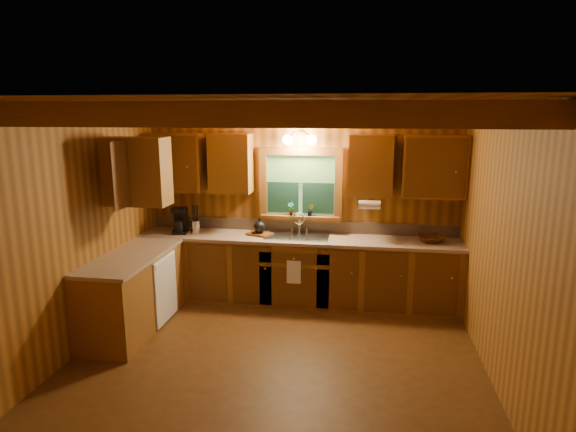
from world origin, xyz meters
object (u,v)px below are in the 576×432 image
at_px(sink, 298,240).
at_px(coffee_maker, 180,221).
at_px(wicker_basket, 431,239).
at_px(cutting_board, 260,234).

bearing_deg(sink, coffee_maker, -178.77).
relative_size(coffee_maker, wicker_basket, 1.03).
bearing_deg(cutting_board, wicker_basket, 21.25).
bearing_deg(coffee_maker, wicker_basket, -13.68).
relative_size(cutting_board, wicker_basket, 0.92).
xyz_separation_m(sink, coffee_maker, (-1.61, -0.03, 0.21)).
bearing_deg(cutting_board, sink, 20.04).
bearing_deg(sink, cutting_board, 178.74).
xyz_separation_m(sink, wicker_basket, (1.70, 0.01, 0.09)).
xyz_separation_m(coffee_maker, cutting_board, (1.09, 0.05, -0.16)).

